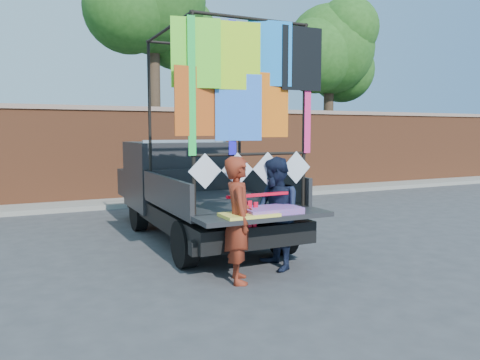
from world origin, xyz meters
name	(u,v)px	position (x,y,z in m)	size (l,w,h in m)	color
ground	(241,264)	(0.00, 0.00, 0.00)	(90.00, 90.00, 0.00)	#38383A
brick_wall	(132,153)	(0.00, 7.00, 1.33)	(30.00, 0.45, 2.61)	brown
curb	(139,202)	(0.00, 6.30, 0.06)	(30.00, 1.20, 0.12)	gray
tree_mid	(154,5)	(1.02, 8.12, 5.70)	(4.20, 3.30, 7.73)	#38281C
tree_right	(331,53)	(7.52, 8.12, 4.75)	(4.20, 3.30, 6.62)	#38281C
pickup_truck	(188,188)	(0.01, 2.37, 0.87)	(2.18, 5.47, 3.45)	black
woman	(239,220)	(-0.37, -0.69, 0.81)	(0.59, 0.39, 1.62)	maroon
man	(276,214)	(0.34, -0.42, 0.79)	(0.77, 0.60, 1.58)	#161E37
streamer_bundle	(252,210)	(-0.12, -0.57, 0.90)	(0.93, 0.09, 0.64)	red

